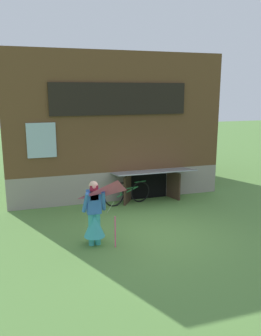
# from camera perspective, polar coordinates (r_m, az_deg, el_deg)

# --- Properties ---
(ground_plane) EXTENTS (60.00, 60.00, 0.00)m
(ground_plane) POSITION_cam_1_polar(r_m,az_deg,el_deg) (9.53, 3.38, -10.65)
(ground_plane) COLOR #56843D
(log_house) EXTENTS (7.50, 6.36, 5.03)m
(log_house) POSITION_cam_1_polar(r_m,az_deg,el_deg) (14.20, -4.69, 7.53)
(log_house) COLOR gray
(log_house) RESTS_ON ground_plane
(person) EXTENTS (0.61, 0.53, 1.64)m
(person) POSITION_cam_1_polar(r_m,az_deg,el_deg) (8.63, -5.98, -8.26)
(person) COLOR teal
(person) RESTS_ON ground_plane
(kite) EXTENTS (1.15, 1.19, 1.63)m
(kite) POSITION_cam_1_polar(r_m,az_deg,el_deg) (7.98, -2.08, -5.16)
(kite) COLOR #E54C7F
(kite) RESTS_ON ground_plane
(bicycle_green) EXTENTS (1.70, 0.37, 0.78)m
(bicycle_green) POSITION_cam_1_polar(r_m,az_deg,el_deg) (11.70, -0.52, -4.19)
(bicycle_green) COLOR black
(bicycle_green) RESTS_ON ground_plane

